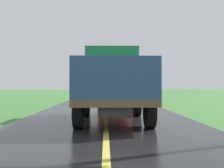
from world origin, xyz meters
name	(u,v)px	position (x,y,z in m)	size (l,w,h in m)	color
banana_truck_near	(112,82)	(0.25, 11.85, 1.46)	(2.38, 5.82, 2.80)	#2D2D30
banana_truck_far	(114,84)	(0.67, 23.13, 1.47)	(2.38, 5.81, 2.80)	#2D2D30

